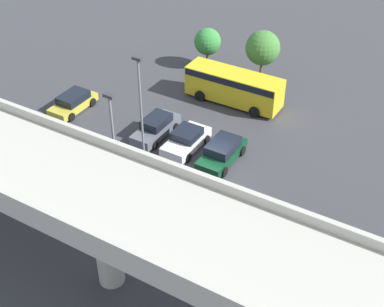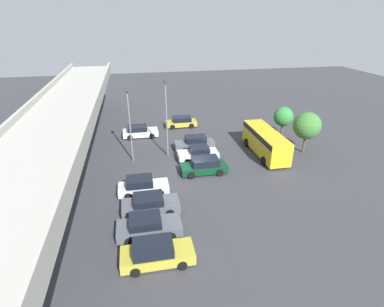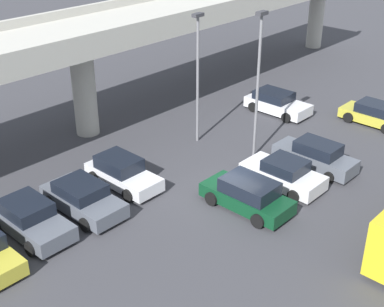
# 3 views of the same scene
# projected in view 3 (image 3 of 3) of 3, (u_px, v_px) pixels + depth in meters

# --- Properties ---
(ground_plane) EXTENTS (117.23, 117.23, 0.00)m
(ground_plane) POSITION_uv_depth(u_px,v_px,m) (230.00, 198.00, 27.40)
(ground_plane) COLOR #38383D
(highway_overpass) EXTENTS (56.17, 6.22, 7.28)m
(highway_overpass) POSITION_uv_depth(u_px,v_px,m) (79.00, 42.00, 31.81)
(highway_overpass) COLOR #ADAAA0
(highway_overpass) RESTS_ON ground_plane
(parked_car_1) EXTENTS (2.20, 4.64, 1.57)m
(parked_car_1) POSITION_uv_depth(u_px,v_px,m) (30.00, 219.00, 24.47)
(parked_car_1) COLOR #515660
(parked_car_1) RESTS_ON ground_plane
(parked_car_2) EXTENTS (2.25, 4.60, 1.51)m
(parked_car_2) POSITION_uv_depth(u_px,v_px,m) (83.00, 198.00, 26.08)
(parked_car_2) COLOR #515660
(parked_car_2) RESTS_ON ground_plane
(parked_car_3) EXTENTS (2.06, 4.44, 1.58)m
(parked_car_3) POSITION_uv_depth(u_px,v_px,m) (122.00, 173.00, 28.30)
(parked_car_3) COLOR silver
(parked_car_3) RESTS_ON ground_plane
(parked_car_4) EXTENTS (2.20, 4.63, 1.61)m
(parked_car_4) POSITION_uv_depth(u_px,v_px,m) (248.00, 195.00, 26.26)
(parked_car_4) COLOR #0C381E
(parked_car_4) RESTS_ON ground_plane
(parked_car_5) EXTENTS (2.24, 4.39, 1.54)m
(parked_car_5) POSITION_uv_depth(u_px,v_px,m) (283.00, 174.00, 28.25)
(parked_car_5) COLOR silver
(parked_car_5) RESTS_ON ground_plane
(parked_car_6) EXTENTS (1.97, 4.70, 1.62)m
(parked_car_6) POSITION_uv_depth(u_px,v_px,m) (315.00, 156.00, 29.99)
(parked_car_6) COLOR #515660
(parked_car_6) RESTS_ON ground_plane
(parked_car_7) EXTENTS (2.23, 4.50, 1.49)m
(parked_car_7) POSITION_uv_depth(u_px,v_px,m) (277.00, 103.00, 37.22)
(parked_car_7) COLOR silver
(parked_car_7) RESTS_ON ground_plane
(parked_car_8) EXTENTS (2.12, 4.34, 1.46)m
(parked_car_8) POSITION_uv_depth(u_px,v_px,m) (375.00, 114.00, 35.47)
(parked_car_8) COLOR gold
(parked_car_8) RESTS_ON ground_plane
(lamp_post_near_aisle) EXTENTS (0.70, 0.35, 8.50)m
(lamp_post_near_aisle) POSITION_uv_depth(u_px,v_px,m) (258.00, 77.00, 29.32)
(lamp_post_near_aisle) COLOR slate
(lamp_post_near_aisle) RESTS_ON ground_plane
(lamp_post_mid_lot) EXTENTS (0.70, 0.35, 7.92)m
(lamp_post_mid_lot) POSITION_uv_depth(u_px,v_px,m) (198.00, 69.00, 31.38)
(lamp_post_mid_lot) COLOR slate
(lamp_post_mid_lot) RESTS_ON ground_plane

